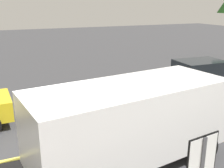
# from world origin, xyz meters

# --- Properties ---
(ground_plane) EXTENTS (80.00, 80.00, 0.00)m
(ground_plane) POSITION_xyz_m (0.00, 0.00, 0.00)
(ground_plane) COLOR #38383A
(lane_marking_centre) EXTENTS (28.00, 0.16, 0.01)m
(lane_marking_centre) POSITION_xyz_m (3.00, 0.00, 0.01)
(lane_marking_centre) COLOR #E0D14C
(white_van) EXTENTS (5.42, 2.82, 2.20)m
(white_van) POSITION_xyz_m (2.17, -1.43, 1.27)
(white_van) COLOR white
(white_van) RESTS_ON ground_plane
(car_silver_far_lane) EXTENTS (4.48, 2.17, 1.63)m
(car_silver_far_lane) POSITION_xyz_m (7.59, 2.40, 0.82)
(car_silver_far_lane) COLOR #B7BABF
(car_silver_far_lane) RESTS_ON ground_plane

